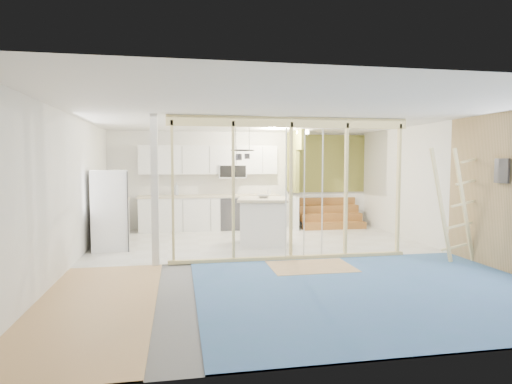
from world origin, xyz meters
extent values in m
cube|color=slate|center=(0.00, 0.00, 0.00)|extent=(7.00, 8.00, 0.01)
cube|color=white|center=(0.00, 0.00, 2.60)|extent=(7.00, 8.00, 0.01)
cube|color=white|center=(0.00, 4.00, 1.30)|extent=(7.00, 0.01, 2.60)
cube|color=white|center=(0.00, -4.00, 1.30)|extent=(7.00, 0.01, 2.60)
cube|color=white|center=(-3.50, 0.00, 1.30)|extent=(0.01, 8.00, 2.60)
cube|color=white|center=(3.50, 0.00, 1.30)|extent=(0.01, 8.00, 2.60)
cube|color=silver|center=(0.00, 2.00, 0.01)|extent=(7.00, 4.00, 0.02)
cube|color=#4466A6|center=(1.00, -2.00, 0.01)|extent=(5.00, 4.00, 0.02)
cube|color=tan|center=(-2.75, -2.00, 0.01)|extent=(1.50, 4.00, 0.02)
cube|color=tan|center=(0.50, -0.60, 0.02)|extent=(1.40, 1.00, 0.01)
cube|color=#D7C283|center=(0.30, 0.00, 2.50)|extent=(4.40, 0.09, 0.18)
cube|color=#D7C283|center=(0.30, 0.00, 0.05)|extent=(4.40, 0.09, 0.06)
cube|color=silver|center=(-2.10, 0.00, 1.30)|extent=(0.12, 0.14, 2.60)
cube|color=#D7C283|center=(-1.80, 0.00, 1.30)|extent=(0.04, 0.09, 2.40)
cube|color=#D7C283|center=(-0.75, 0.00, 1.30)|extent=(0.04, 0.09, 2.40)
cube|color=#D7C283|center=(0.30, 0.00, 1.30)|extent=(0.05, 0.09, 2.40)
cube|color=#D7C283|center=(1.35, 0.00, 1.30)|extent=(0.04, 0.09, 2.40)
cube|color=#D7C283|center=(2.40, 0.00, 1.30)|extent=(0.04, 0.09, 2.40)
cylinder|color=silver|center=(0.20, -0.03, 1.22)|extent=(0.02, 0.02, 2.35)
cylinder|color=silver|center=(0.90, 0.02, 1.22)|extent=(0.02, 0.02, 2.35)
cylinder|color=silver|center=(0.55, 0.00, 1.22)|extent=(0.02, 0.02, 2.35)
cube|color=white|center=(-0.90, 3.70, 0.44)|extent=(3.60, 0.60, 0.88)
cube|color=beige|center=(-0.90, 3.70, 0.91)|extent=(3.66, 0.64, 0.05)
cube|color=white|center=(-3.20, 2.60, 0.44)|extent=(0.60, 1.60, 0.88)
cube|color=beige|center=(-3.20, 2.60, 0.91)|extent=(0.64, 1.64, 0.05)
cube|color=white|center=(-0.90, 3.82, 1.85)|extent=(3.60, 0.34, 0.75)
cube|color=white|center=(-0.30, 3.78, 1.55)|extent=(0.72, 0.38, 0.36)
cube|color=black|center=(-0.30, 3.59, 1.55)|extent=(0.68, 0.02, 0.30)
cube|color=olive|center=(1.30, 3.55, 1.80)|extent=(0.10, 0.90, 1.60)
cube|color=white|center=(1.30, 3.55, 0.45)|extent=(0.10, 0.90, 0.90)
cube|color=olive|center=(1.30, 2.85, 2.35)|extent=(0.10, 0.50, 0.50)
cube|color=olive|center=(2.40, 3.97, 1.75)|extent=(2.20, 0.04, 1.60)
cube|color=white|center=(2.40, 3.97, 0.45)|extent=(2.20, 0.04, 0.90)
cube|color=#9C5F2D|center=(2.35, 3.20, 0.10)|extent=(1.70, 0.26, 0.20)
cube|color=#9C5F2D|center=(2.35, 3.46, 0.30)|extent=(1.70, 0.26, 0.20)
cube|color=#9C5F2D|center=(2.35, 3.72, 0.50)|extent=(1.70, 0.26, 0.20)
cube|color=#9C5F2D|center=(2.35, 3.98, 0.70)|extent=(1.70, 0.26, 0.20)
torus|color=black|center=(-0.30, 1.90, 2.05)|extent=(0.52, 0.52, 0.02)
cylinder|color=black|center=(-0.45, 1.90, 2.30)|extent=(0.01, 0.01, 0.50)
cylinder|color=black|center=(-0.15, 1.90, 2.30)|extent=(0.01, 0.01, 0.50)
cylinder|color=#3D3C42|center=(-0.40, 1.80, 1.90)|extent=(0.14, 0.14, 0.14)
cylinder|color=#3D3C42|center=(-0.18, 2.00, 1.92)|extent=(0.12, 0.12, 0.12)
cube|color=#3D3C42|center=(3.43, -1.40, 1.65)|extent=(0.04, 0.30, 0.40)
cylinder|color=#FFEABF|center=(1.40, 3.00, 2.54)|extent=(0.32, 0.32, 0.08)
cube|color=white|center=(-3.07, 1.49, 0.81)|extent=(0.79, 0.77, 1.63)
cube|color=#3D3C42|center=(-2.73, 1.49, 0.81)|extent=(0.11, 0.65, 1.60)
cube|color=white|center=(0.08, 1.48, 0.47)|extent=(1.10, 1.10, 0.94)
cube|color=beige|center=(0.08, 1.48, 0.99)|extent=(1.23, 1.23, 0.05)
imported|color=beige|center=(0.10, 1.53, 1.05)|extent=(0.34, 0.34, 0.07)
imported|color=#B1B9C5|center=(-1.76, 3.81, 1.09)|extent=(0.15, 0.15, 0.33)
imported|color=white|center=(0.70, 3.78, 1.02)|extent=(0.10, 0.10, 0.18)
cube|color=beige|center=(2.84, -0.70, 1.03)|extent=(0.48, 0.07, 2.02)
cube|color=beige|center=(3.28, -0.70, 1.03)|extent=(0.48, 0.07, 2.02)
cube|color=beige|center=(3.12, -0.70, 0.28)|extent=(0.49, 0.07, 0.13)
cube|color=beige|center=(3.20, -0.70, 0.67)|extent=(0.49, 0.07, 0.13)
cube|color=beige|center=(3.28, -0.70, 1.06)|extent=(0.49, 0.07, 0.13)
cube|color=beige|center=(3.36, -0.70, 1.44)|extent=(0.49, 0.07, 0.13)
cube|color=beige|center=(3.44, -0.70, 1.83)|extent=(0.49, 0.07, 0.13)
camera|label=1|loc=(-1.70, -7.46, 1.79)|focal=30.00mm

